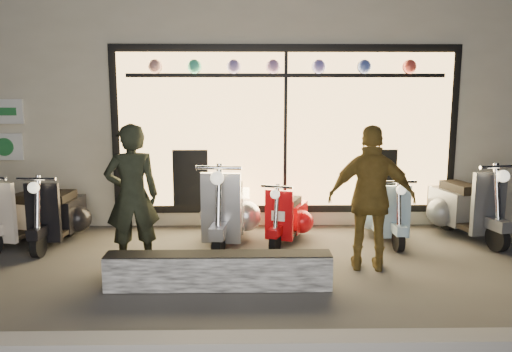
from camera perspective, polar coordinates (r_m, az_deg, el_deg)
The scene contains 12 objects.
ground at distance 6.28m, azimuth -2.84°, elevation -10.42°, with size 40.00×40.00×0.00m, color #383533.
kerb at distance 4.42m, azimuth -3.71°, elevation -18.55°, with size 40.00×0.25×0.12m, color slate.
shop_building at distance 10.88m, azimuth -2.07°, elevation 9.31°, with size 10.20×6.23×4.20m.
graffiti_barrier at distance 5.60m, azimuth -4.28°, elevation -10.76°, with size 2.47×0.28×0.40m, color black.
scooter_silver at distance 7.20m, azimuth -3.18°, elevation -3.91°, with size 0.64×1.65×1.17m.
scooter_red at distance 7.31m, azimuth 3.73°, elevation -4.66°, with size 0.68×1.21×0.87m.
scooter_black at distance 7.77m, azimuth -21.47°, elevation -4.06°, with size 0.48×1.41×1.01m.
scooter_cream at distance 7.91m, azimuth -24.53°, elevation -3.97°, with size 0.72×1.44×1.03m.
scooter_blue at distance 7.66m, azimuth 14.45°, elevation -4.12°, with size 0.43×1.29×0.93m.
scooter_grey at distance 8.14m, azimuth 22.40°, elevation -3.18°, with size 0.72×1.58×1.13m.
man at distance 6.29m, azimuth -13.97°, elevation -2.25°, with size 0.65×0.42×1.78m, color black.
woman at distance 6.15m, azimuth 13.07°, elevation -2.54°, with size 1.03×0.43×1.76m, color brown.
Camera 1 is at (0.20, -5.90, 2.14)m, focal length 35.00 mm.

